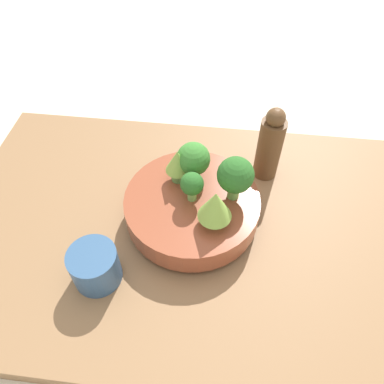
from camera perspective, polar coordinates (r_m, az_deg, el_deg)
name	(u,v)px	position (r m, az deg, el deg)	size (l,w,h in m)	color
ground_plane	(197,238)	(0.82, 0.77, -6.96)	(6.00, 6.00, 0.00)	beige
table	(197,232)	(0.80, 0.79, -6.13)	(1.04, 0.64, 0.04)	olive
bowl	(192,207)	(0.77, 0.00, -2.29)	(0.27, 0.27, 0.07)	brown
romanesco_piece_near	(215,205)	(0.67, 3.56, -2.06)	(0.06, 0.06, 0.09)	#609347
broccoli_floret_right	(235,176)	(0.71, 6.64, 2.47)	(0.07, 0.07, 0.10)	#6BA34C
romanesco_piece_far	(178,163)	(0.74, -2.19, 4.44)	(0.05, 0.05, 0.08)	#609347
broccoli_floret_center	(192,185)	(0.71, 0.00, 1.12)	(0.05, 0.05, 0.07)	#7AB256
broccoli_floret_back	(193,159)	(0.75, 0.20, 5.00)	(0.07, 0.07, 0.08)	#6BA34C
cup	(95,266)	(0.71, -14.56, -10.91)	(0.09, 0.09, 0.08)	#33567F
pepper_mill	(270,145)	(0.84, 11.78, 6.99)	(0.05, 0.05, 0.18)	brown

